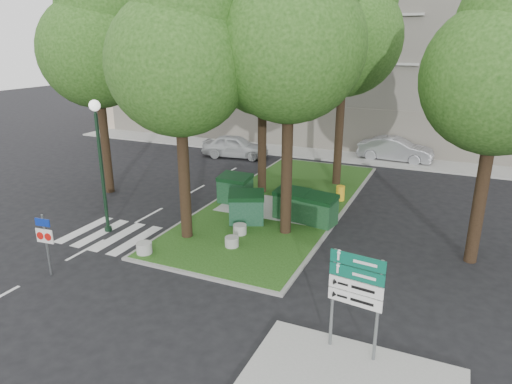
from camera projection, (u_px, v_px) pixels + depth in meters
The scene contains 25 objects.
ground at pixel (186, 273), 15.79m from camera, with size 120.00×120.00×0.00m, color black.
median_island at pixel (282, 202), 22.51m from camera, with size 6.00×16.00×0.12m, color #1D4212.
median_kerb at pixel (282, 202), 22.51m from camera, with size 6.30×16.30×0.10m, color gray.
building_sidewalk at pixel (329, 155), 31.80m from camera, with size 42.00×3.00×0.12m, color #999993.
zebra_crossing at pixel (127, 238), 18.53m from camera, with size 5.00×3.00×0.01m, color silver.
apartment_building at pixel (360, 36), 35.79m from camera, with size 41.00×12.00×16.00m, color #BEA88E.
tree_median_near_left at pixel (181, 50), 16.24m from camera, with size 5.20×5.20×10.53m.
tree_median_near_right at pixel (293, 31), 16.41m from camera, with size 5.60×5.60×11.46m.
tree_median_mid at pixel (265, 55), 21.79m from camera, with size 4.80×4.80×9.99m.
tree_median_far at pixel (347, 26), 22.72m from camera, with size 5.80×5.80×11.93m.
tree_street_left at pixel (97, 40), 21.87m from camera, with size 5.40×5.40×11.00m.
tree_street_right at pixel (505, 63), 14.45m from camera, with size 5.00×5.00×10.06m.
dumpster_a at pixel (235, 189), 22.12m from camera, with size 1.57×1.12×1.43m.
dumpster_b at pixel (246, 207), 19.69m from camera, with size 1.82×1.59×1.41m.
dumpster_c at pixel (292, 204), 20.20m from camera, with size 1.58×1.20×1.36m.
dumpster_d at pixel (319, 210), 19.50m from camera, with size 1.60×1.25×1.34m.
bollard_left at pixel (144, 248), 16.93m from camera, with size 0.58×0.58×0.41m, color #A6A6A1.
bollard_right at pixel (240, 229), 18.63m from camera, with size 0.55×0.55×0.39m, color #A3A49F.
bollard_mid at pixel (232, 242), 17.49m from camera, with size 0.53×0.53×0.38m, color #9C9C97.
litter_bin at pixel (340, 193), 22.50m from camera, with size 0.42×0.42×0.74m, color gold.
street_lamp at pixel (100, 151), 18.17m from camera, with size 0.44×0.44×5.48m.
traffic_sign_pole at pixel (45, 237), 15.20m from camera, with size 0.67×0.10×2.22m.
directional_sign at pixel (356, 289), 11.04m from camera, with size 1.36×0.24×2.73m.
car_white at pixel (235, 146), 31.21m from camera, with size 1.82×4.52×1.54m, color silver.
car_silver at pixel (396, 149), 30.21m from camera, with size 1.67×4.79×1.58m, color #97999F.
Camera 1 is at (7.97, -11.88, 7.65)m, focal length 32.00 mm.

